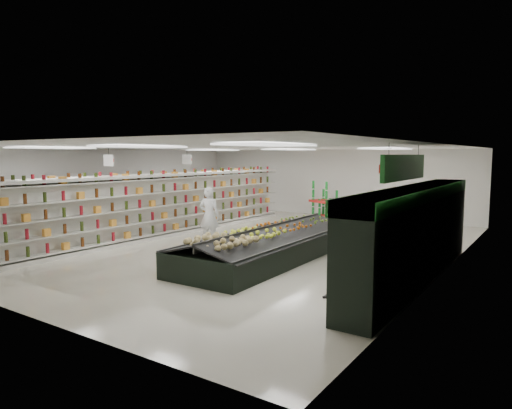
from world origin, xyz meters
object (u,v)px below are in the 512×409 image
Objects in this scene: produce_island at (268,244)px; shopper_main at (209,216)px; soda_endcap at (325,203)px; gondola_center at (170,206)px; shopper_background at (213,198)px; gondola_left at (135,205)px.

produce_island is 2.91m from shopper_main.
soda_endcap is at bearing -111.52° from shopper_main.
gondola_center is 2.55m from shopper_main.
shopper_background is (-6.77, 5.87, 0.49)m from produce_island.
gondola_center is 6.88× the size of shopper_main.
gondola_center is at bearing -9.68° from gondola_left.
produce_island is 8.97m from shopper_background.
gondola_center is 7.33m from soda_endcap.
soda_endcap is at bearing 47.95° from gondola_left.
soda_endcap is 5.18m from shopper_background.
gondola_left is 4.14m from shopper_background.
shopper_background is (0.82, 4.06, 0.02)m from gondola_left.
gondola_center reaches higher than shopper_main.
soda_endcap is (-2.05, 8.03, 0.34)m from produce_island.
gondola_center is 8.12× the size of soda_endcap.
soda_endcap is at bearing 65.59° from gondola_center.
soda_endcap reaches higher than produce_island.
shopper_background is (-4.00, 5.14, -0.02)m from shopper_main.
produce_island is 8.29m from soda_endcap.
gondola_left is 0.88× the size of gondola_center.
produce_island is 3.52× the size of shopper_background.
gondola_center is 4.71m from shopper_background.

